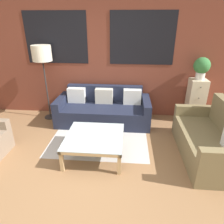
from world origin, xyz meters
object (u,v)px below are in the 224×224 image
couch_dark (104,110)px  coffee_table (95,139)px  floor_lamp (42,56)px  drawer_cabinet (195,101)px  potted_plant (202,67)px  settee_vintage (210,140)px

couch_dark → coffee_table: (0.01, -1.31, 0.05)m
coffee_table → floor_lamp: (-1.33, 1.40, 1.13)m
drawer_cabinet → potted_plant: size_ratio=2.07×
couch_dark → floor_lamp: 1.77m
floor_lamp → settee_vintage: bearing=-21.1°
coffee_table → potted_plant: (2.07, 1.54, 0.92)m
floor_lamp → potted_plant: floor_lamp is taller
coffee_table → floor_lamp: size_ratio=0.57×
couch_dark → coffee_table: couch_dark is taller
couch_dark → drawer_cabinet: bearing=6.4°
floor_lamp → potted_plant: bearing=2.3°
settee_vintage → coffee_table: bearing=-175.8°
floor_lamp → drawer_cabinet: size_ratio=1.71×
couch_dark → floor_lamp: (-1.32, 0.09, 1.18)m
couch_dark → coffee_table: 1.31m
coffee_table → drawer_cabinet: (2.07, 1.54, 0.16)m
settee_vintage → coffee_table: (-1.95, -0.14, 0.02)m
floor_lamp → drawer_cabinet: 3.54m
settee_vintage → coffee_table: settee_vintage is taller
settee_vintage → drawer_cabinet: size_ratio=1.68×
coffee_table → drawer_cabinet: bearing=36.7°
settee_vintage → coffee_table: size_ratio=1.72×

